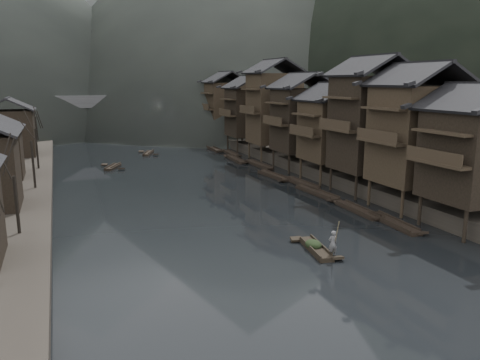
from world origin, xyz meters
name	(u,v)px	position (x,y,z in m)	size (l,w,h in m)	color
water	(240,225)	(0.00, 0.00, 0.00)	(300.00, 300.00, 0.00)	black
right_bank	(335,141)	(35.00, 40.00, 0.90)	(40.00, 200.00, 1.80)	#2D2823
stilt_houses	(307,107)	(17.28, 19.63, 8.63)	(9.00, 67.60, 15.54)	black
bare_trees	(25,142)	(-17.00, 13.73, 6.28)	(3.67, 41.06, 7.34)	black
moored_sampans	(264,169)	(11.98, 21.70, 0.20)	(3.15, 60.75, 0.47)	black
midriver_boats	(124,151)	(-3.61, 46.08, 0.20)	(9.79, 37.47, 0.44)	black
stone_bridge	(123,112)	(0.00, 72.00, 5.11)	(40.00, 6.00, 9.00)	#4C4C4F
hero_sampan	(315,248)	(2.78, -7.86, 0.20)	(1.84, 5.15, 0.44)	black
cargo_heap	(314,240)	(2.74, -7.63, 0.77)	(1.12, 1.46, 0.67)	black
boatman	(333,240)	(3.08, -9.61, 1.35)	(0.66, 0.44, 1.82)	slate
bamboo_pole	(337,201)	(3.28, -9.61, 4.08)	(0.06, 0.06, 4.69)	#8C7A51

